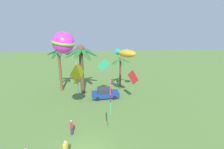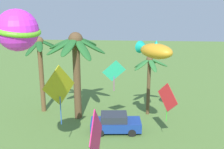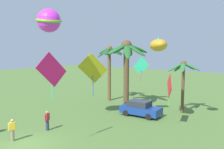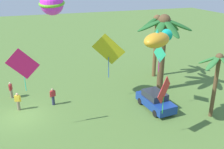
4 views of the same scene
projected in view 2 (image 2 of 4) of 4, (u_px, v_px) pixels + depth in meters
The scene contains 10 objects.
palm_tree_0 at pixel (149, 70), 23.48m from camera, with size 3.11×3.20×5.37m.
palm_tree_1 at pixel (76, 54), 22.25m from camera, with size 5.10×5.03×7.53m.
palm_tree_2 at pixel (40, 56), 23.84m from camera, with size 3.68×3.56×6.96m.
parked_car_0 at pixel (115, 123), 21.04m from camera, with size 4.03×2.03×1.51m.
kite_ball_0 at pixel (17, 30), 11.84m from camera, with size 2.72×2.71×1.86m.
kite_diamond_2 at pixel (59, 87), 17.30m from camera, with size 1.38×2.72×4.17m.
kite_fish_3 at pixel (154, 50), 17.63m from camera, with size 2.77×3.13×1.29m.
kite_diamond_4 at pixel (168, 98), 18.55m from camera, with size 1.19×1.64×2.79m.
kite_diamond_5 at pixel (114, 71), 20.12m from camera, with size 1.76×0.37×2.43m.
kite_diamond_6 at pixel (96, 137), 9.92m from camera, with size 0.19×2.22×3.11m.
Camera 2 is at (3.56, -8.22, 10.07)m, focal length 43.18 mm.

